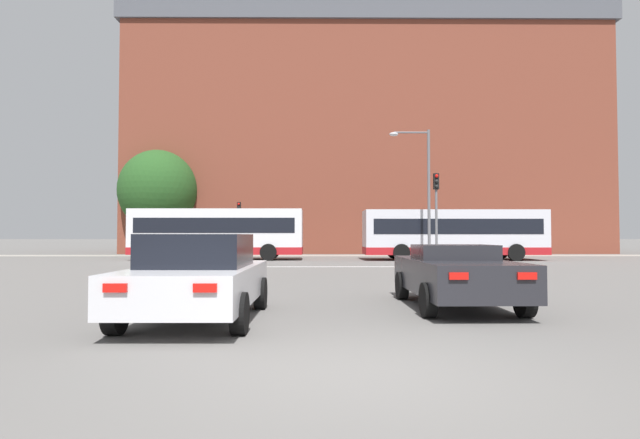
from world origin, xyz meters
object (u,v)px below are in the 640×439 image
(car_roadster_right, at_px, (455,274))
(traffic_light_near_right, at_px, (436,204))
(bus_crossing_trailing, at_px, (218,233))
(car_saloon_left, at_px, (199,277))
(traffic_light_far_left, at_px, (239,220))
(pedestrian_waiting, at_px, (227,242))
(street_lamp_junction, at_px, (422,181))
(pedestrian_walking_east, at_px, (395,243))
(bus_crossing_lead, at_px, (453,233))

(car_roadster_right, height_order, traffic_light_near_right, traffic_light_near_right)
(bus_crossing_trailing, bearing_deg, car_saloon_left, -169.70)
(bus_crossing_trailing, height_order, traffic_light_far_left, traffic_light_far_left)
(traffic_light_far_left, height_order, pedestrian_waiting, traffic_light_far_left)
(traffic_light_far_left, distance_m, street_lamp_junction, 14.42)
(bus_crossing_trailing, height_order, street_lamp_junction, street_lamp_junction)
(car_saloon_left, relative_size, pedestrian_waiting, 2.44)
(car_roadster_right, bearing_deg, traffic_light_near_right, 77.25)
(traffic_light_far_left, relative_size, traffic_light_near_right, 0.85)
(car_saloon_left, distance_m, street_lamp_junction, 20.72)
(car_roadster_right, xyz_separation_m, pedestrian_walking_east, (2.97, 26.75, 0.27))
(car_roadster_right, relative_size, pedestrian_waiting, 2.43)
(car_roadster_right, height_order, traffic_light_far_left, traffic_light_far_left)
(traffic_light_far_left, xyz_separation_m, street_lamp_junction, (11.50, -8.51, 1.88))
(street_lamp_junction, height_order, pedestrian_waiting, street_lamp_junction)
(bus_crossing_lead, distance_m, bus_crossing_trailing, 14.36)
(pedestrian_walking_east, bearing_deg, bus_crossing_trailing, 64.18)
(traffic_light_near_right, height_order, pedestrian_walking_east, traffic_light_near_right)
(car_saloon_left, relative_size, bus_crossing_trailing, 0.41)
(street_lamp_junction, xyz_separation_m, pedestrian_walking_east, (-0.02, 9.53, -3.57))
(traffic_light_far_left, relative_size, street_lamp_junction, 0.53)
(car_saloon_left, bearing_deg, pedestrian_walking_east, 74.73)
(car_saloon_left, height_order, bus_crossing_trailing, bus_crossing_trailing)
(bus_crossing_trailing, height_order, pedestrian_walking_east, bus_crossing_trailing)
(pedestrian_walking_east, bearing_deg, pedestrian_waiting, 36.56)
(car_saloon_left, height_order, pedestrian_walking_east, pedestrian_walking_east)
(bus_crossing_trailing, relative_size, pedestrian_waiting, 5.89)
(traffic_light_far_left, bearing_deg, street_lamp_junction, -36.49)
(pedestrian_waiting, bearing_deg, bus_crossing_lead, -108.04)
(bus_crossing_trailing, xyz_separation_m, pedestrian_waiting, (-0.53, 6.28, -0.62))
(car_roadster_right, xyz_separation_m, bus_crossing_lead, (5.42, 19.89, 0.93))
(bus_crossing_lead, xyz_separation_m, traffic_light_near_right, (-2.32, -5.51, 1.45))
(traffic_light_far_left, height_order, pedestrian_walking_east, traffic_light_far_left)
(traffic_light_near_right, bearing_deg, traffic_light_far_left, 135.63)
(bus_crossing_lead, relative_size, street_lamp_junction, 1.46)
(car_roadster_right, relative_size, pedestrian_walking_east, 2.62)
(car_roadster_right, xyz_separation_m, pedestrian_waiting, (-9.47, 26.54, 0.36))
(traffic_light_near_right, relative_size, street_lamp_junction, 0.62)
(bus_crossing_trailing, distance_m, traffic_light_near_right, 13.47)
(pedestrian_waiting, bearing_deg, car_saloon_left, -164.86)
(car_saloon_left, bearing_deg, bus_crossing_trailing, 100.72)
(car_saloon_left, xyz_separation_m, pedestrian_waiting, (-4.49, 28.07, 0.27))
(traffic_light_far_left, relative_size, pedestrian_waiting, 2.22)
(car_saloon_left, bearing_deg, pedestrian_waiting, 99.51)
(bus_crossing_trailing, xyz_separation_m, traffic_light_near_right, (12.03, -5.88, 1.41))
(car_saloon_left, relative_size, pedestrian_walking_east, 2.63)
(car_saloon_left, relative_size, traffic_light_far_left, 1.10)
(car_roadster_right, bearing_deg, pedestrian_waiting, 109.02)
(car_roadster_right, distance_m, pedestrian_walking_east, 26.92)
(car_saloon_left, relative_size, traffic_light_near_right, 0.94)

